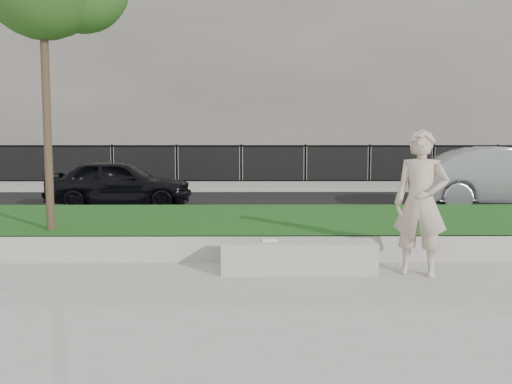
{
  "coord_description": "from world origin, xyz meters",
  "views": [
    {
      "loc": [
        -0.24,
        -7.48,
        1.92
      ],
      "look_at": [
        -0.17,
        1.2,
        1.06
      ],
      "focal_mm": 40.0,
      "sensor_mm": 36.0,
      "label": 1
    }
  ],
  "objects_px": {
    "book": "(270,240)",
    "car_silver": "(509,178)",
    "stone_bench": "(298,257)",
    "man": "(421,203)",
    "car_dark": "(120,183)"
  },
  "relations": [
    {
      "from": "man",
      "to": "car_dark",
      "type": "height_order",
      "value": "man"
    },
    {
      "from": "book",
      "to": "man",
      "type": "bearing_deg",
      "value": -5.21
    },
    {
      "from": "stone_bench",
      "to": "car_dark",
      "type": "relative_size",
      "value": 0.58
    },
    {
      "from": "book",
      "to": "car_silver",
      "type": "xyz_separation_m",
      "value": [
        6.38,
        6.67,
        0.38
      ]
    },
    {
      "from": "book",
      "to": "car_dark",
      "type": "xyz_separation_m",
      "value": [
        -3.72,
        7.04,
        0.22
      ]
    },
    {
      "from": "stone_bench",
      "to": "man",
      "type": "distance_m",
      "value": 1.84
    },
    {
      "from": "book",
      "to": "car_silver",
      "type": "bearing_deg",
      "value": 45.43
    },
    {
      "from": "stone_bench",
      "to": "car_silver",
      "type": "bearing_deg",
      "value": 48.18
    },
    {
      "from": "car_dark",
      "to": "car_silver",
      "type": "distance_m",
      "value": 10.11
    },
    {
      "from": "man",
      "to": "car_dark",
      "type": "distance_m",
      "value": 9.24
    },
    {
      "from": "book",
      "to": "car_dark",
      "type": "bearing_deg",
      "value": 117.02
    },
    {
      "from": "stone_bench",
      "to": "man",
      "type": "relative_size",
      "value": 1.08
    },
    {
      "from": "man",
      "to": "car_silver",
      "type": "height_order",
      "value": "man"
    },
    {
      "from": "stone_bench",
      "to": "book",
      "type": "xyz_separation_m",
      "value": [
        -0.41,
        0.01,
        0.23
      ]
    },
    {
      "from": "book",
      "to": "stone_bench",
      "type": "bearing_deg",
      "value": -1.97
    }
  ]
}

